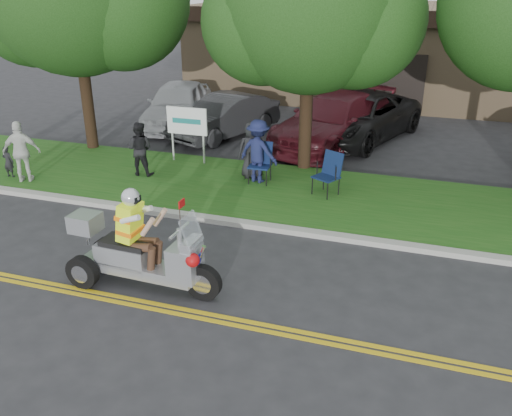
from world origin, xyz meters
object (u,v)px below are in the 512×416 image
(lawn_chair_a, at_px, (329,171))
(spectator_adult_mid, at_px, (140,149))
(spectator_adult_right, at_px, (22,152))
(lawn_chair_b, at_px, (261,160))
(parked_car_mid, at_px, (358,118))
(trike_scooter, at_px, (138,254))
(parked_car_right, at_px, (333,121))
(parked_car_left, at_px, (225,116))
(parked_car_far_left, at_px, (178,104))

(lawn_chair_a, relative_size, spectator_adult_mid, 0.72)
(lawn_chair_a, xyz_separation_m, spectator_adult_right, (-8.01, -1.65, 0.22))
(lawn_chair_b, relative_size, parked_car_mid, 0.19)
(spectator_adult_mid, bearing_deg, parked_car_mid, -138.18)
(trike_scooter, bearing_deg, parked_car_right, 82.53)
(lawn_chair_a, relative_size, spectator_adult_right, 0.66)
(parked_car_left, xyz_separation_m, parked_car_mid, (4.47, 1.01, 0.06))
(lawn_chair_b, xyz_separation_m, spectator_adult_right, (-6.08, -1.98, 0.22))
(spectator_adult_right, relative_size, parked_car_far_left, 0.34)
(spectator_adult_mid, bearing_deg, parked_car_far_left, -81.02)
(lawn_chair_a, height_order, lawn_chair_b, lawn_chair_a)
(trike_scooter, height_order, parked_car_far_left, trike_scooter)
(spectator_adult_mid, xyz_separation_m, parked_car_far_left, (-1.42, 5.41, -0.03))
(lawn_chair_b, bearing_deg, spectator_adult_mid, -172.89)
(trike_scooter, relative_size, parked_car_far_left, 0.61)
(parked_car_far_left, distance_m, parked_car_mid, 6.62)
(lawn_chair_a, distance_m, spectator_adult_right, 8.18)
(spectator_adult_right, distance_m, parked_car_left, 7.02)
(spectator_adult_mid, relative_size, spectator_adult_right, 0.91)
(parked_car_mid, xyz_separation_m, parked_car_right, (-0.70, -0.86, 0.04))
(lawn_chair_a, height_order, spectator_adult_mid, spectator_adult_mid)
(lawn_chair_b, distance_m, parked_car_left, 4.88)
(trike_scooter, xyz_separation_m, parked_car_mid, (2.39, 10.80, 0.10))
(spectator_adult_mid, distance_m, parked_car_far_left, 5.59)
(spectator_adult_mid, height_order, parked_car_mid, spectator_adult_mid)
(trike_scooter, distance_m, parked_car_far_left, 11.34)
(lawn_chair_a, distance_m, parked_car_far_left, 8.46)
(lawn_chair_b, distance_m, parked_car_mid, 5.45)
(trike_scooter, bearing_deg, lawn_chair_b, 86.73)
(parked_car_left, bearing_deg, lawn_chair_a, -21.92)
(lawn_chair_a, distance_m, parked_car_mid, 5.46)
(trike_scooter, height_order, lawn_chair_b, trike_scooter)
(spectator_adult_right, bearing_deg, trike_scooter, 122.22)
(lawn_chair_b, bearing_deg, parked_car_right, 72.73)
(lawn_chair_b, height_order, spectator_adult_right, spectator_adult_right)
(parked_car_left, height_order, parked_car_right, parked_car_right)
(spectator_adult_right, height_order, parked_car_far_left, spectator_adult_right)
(trike_scooter, xyz_separation_m, parked_car_right, (1.69, 9.93, 0.15))
(spectator_adult_mid, xyz_separation_m, spectator_adult_right, (-2.74, -1.43, 0.08))
(trike_scooter, distance_m, parked_car_mid, 11.06)
(parked_car_left, bearing_deg, spectator_adult_mid, -76.38)
(parked_car_right, bearing_deg, parked_car_left, -159.78)
(parked_car_left, relative_size, parked_car_mid, 0.78)
(parked_car_mid, bearing_deg, trike_scooter, -82.78)
(trike_scooter, relative_size, spectator_adult_right, 1.78)
(spectator_adult_mid, relative_size, parked_car_right, 0.27)
(trike_scooter, xyz_separation_m, parked_car_far_left, (-4.22, 10.53, 0.15))
(trike_scooter, relative_size, lawn_chair_b, 2.75)
(parked_car_left, relative_size, parked_car_right, 0.77)
(parked_car_right, bearing_deg, spectator_adult_right, -121.20)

